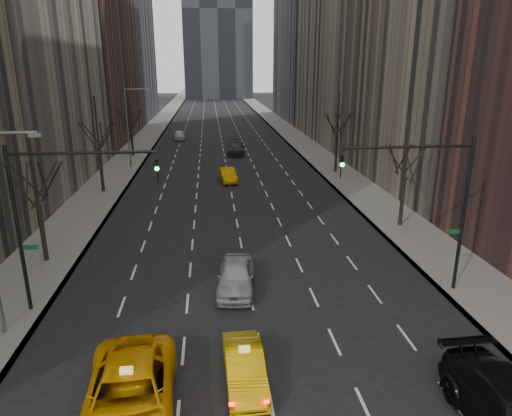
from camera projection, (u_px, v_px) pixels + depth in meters
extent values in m
cube|color=slate|center=(148.00, 136.00, 77.15)|extent=(4.50, 320.00, 0.15)
cube|color=slate|center=(291.00, 134.00, 79.52)|extent=(4.50, 320.00, 0.15)
cylinder|color=black|center=(43.00, 232.00, 27.24)|extent=(0.28, 0.28, 3.57)
cylinder|color=black|center=(33.00, 168.00, 26.08)|extent=(0.16, 0.16, 4.25)
cylinder|color=black|center=(43.00, 180.00, 27.16)|extent=(0.42, 1.80, 2.52)
cylinder|color=black|center=(51.00, 182.00, 26.70)|extent=(1.74, 0.72, 2.52)
cylinder|color=black|center=(44.00, 185.00, 25.88)|extent=(1.46, 1.25, 2.52)
cylinder|color=black|center=(27.00, 187.00, 25.53)|extent=(0.42, 1.80, 2.52)
cylinder|color=black|center=(19.00, 185.00, 25.99)|extent=(1.74, 0.72, 2.52)
cylinder|color=black|center=(27.00, 181.00, 26.81)|extent=(1.46, 1.25, 2.52)
cylinder|color=black|center=(101.00, 170.00, 42.38)|extent=(0.28, 0.28, 3.99)
cylinder|color=black|center=(97.00, 123.00, 41.07)|extent=(0.16, 0.16, 4.75)
cylinder|color=black|center=(102.00, 134.00, 42.23)|extent=(0.42, 1.80, 2.52)
cylinder|color=black|center=(108.00, 135.00, 41.77)|extent=(1.74, 0.72, 2.52)
cylinder|color=black|center=(104.00, 137.00, 40.95)|extent=(1.46, 1.25, 2.52)
cylinder|color=black|center=(94.00, 137.00, 40.59)|extent=(0.42, 1.80, 2.52)
cylinder|color=black|center=(88.00, 136.00, 41.06)|extent=(1.74, 0.72, 2.52)
cylinder|color=black|center=(92.00, 135.00, 41.88)|extent=(1.46, 1.25, 2.52)
cylinder|color=black|center=(132.00, 143.00, 59.56)|extent=(0.28, 0.28, 3.36)
cylinder|color=black|center=(130.00, 114.00, 58.46)|extent=(0.16, 0.16, 4.00)
cylinder|color=black|center=(133.00, 120.00, 59.51)|extent=(0.42, 1.80, 2.52)
cylinder|color=black|center=(137.00, 120.00, 59.05)|extent=(1.74, 0.72, 2.52)
cylinder|color=black|center=(135.00, 121.00, 58.23)|extent=(1.46, 1.25, 2.52)
cylinder|color=black|center=(128.00, 121.00, 57.88)|extent=(0.42, 1.80, 2.52)
cylinder|color=black|center=(123.00, 121.00, 58.34)|extent=(1.74, 0.72, 2.52)
cylinder|color=black|center=(126.00, 120.00, 59.16)|extent=(1.46, 1.25, 2.52)
cylinder|color=black|center=(402.00, 202.00, 33.36)|extent=(0.28, 0.28, 3.57)
cylinder|color=black|center=(407.00, 149.00, 32.19)|extent=(0.16, 0.16, 4.25)
cylinder|color=black|center=(403.00, 159.00, 33.28)|extent=(0.42, 1.80, 2.52)
cylinder|color=black|center=(415.00, 160.00, 32.82)|extent=(1.74, 0.72, 2.52)
cylinder|color=black|center=(418.00, 163.00, 32.00)|extent=(1.46, 1.25, 2.52)
cylinder|color=black|center=(409.00, 164.00, 31.64)|extent=(0.42, 1.80, 2.52)
cylinder|color=black|center=(397.00, 162.00, 32.10)|extent=(1.74, 0.72, 2.52)
cylinder|color=black|center=(394.00, 160.00, 32.92)|extent=(1.46, 1.25, 2.52)
cylinder|color=black|center=(336.00, 154.00, 50.39)|extent=(0.28, 0.28, 3.99)
cylinder|color=black|center=(338.00, 114.00, 49.08)|extent=(0.16, 0.16, 4.75)
cylinder|color=black|center=(337.00, 123.00, 50.25)|extent=(0.42, 1.80, 2.52)
cylinder|color=black|center=(344.00, 124.00, 49.78)|extent=(1.74, 0.72, 2.52)
cylinder|color=black|center=(345.00, 125.00, 48.96)|extent=(1.46, 1.25, 2.52)
cylinder|color=black|center=(339.00, 125.00, 48.61)|extent=(0.42, 1.80, 2.52)
cylinder|color=black|center=(331.00, 125.00, 49.07)|extent=(1.74, 0.72, 2.52)
cylinder|color=black|center=(331.00, 124.00, 49.89)|extent=(1.46, 1.25, 2.52)
cylinder|color=black|center=(18.00, 231.00, 21.00)|extent=(0.18, 0.18, 8.00)
cylinder|color=black|center=(82.00, 153.00, 20.24)|extent=(6.50, 0.14, 0.14)
imported|color=black|center=(157.00, 171.00, 20.82)|extent=(0.18, 0.22, 1.10)
sphere|color=#0CFF33|center=(157.00, 169.00, 20.61)|extent=(0.20, 0.20, 0.20)
cube|color=#0C5926|center=(30.00, 247.00, 21.28)|extent=(0.70, 0.04, 0.22)
cylinder|color=black|center=(463.00, 217.00, 23.09)|extent=(0.18, 0.18, 8.00)
cylinder|color=black|center=(409.00, 147.00, 21.70)|extent=(6.50, 0.14, 0.14)
imported|color=black|center=(341.00, 167.00, 21.65)|extent=(0.18, 0.22, 1.10)
sphere|color=#0CFF33|center=(342.00, 165.00, 21.44)|extent=(0.20, 0.20, 0.20)
cube|color=#0C5926|center=(454.00, 232.00, 23.29)|extent=(0.70, 0.04, 0.22)
cylinder|color=slate|center=(3.00, 133.00, 17.76)|extent=(2.60, 0.14, 0.14)
cube|color=slate|center=(35.00, 135.00, 17.90)|extent=(0.50, 0.22, 0.15)
cylinder|color=slate|center=(128.00, 128.00, 52.15)|extent=(0.16, 0.16, 9.00)
cylinder|color=slate|center=(136.00, 89.00, 50.99)|extent=(2.60, 0.14, 0.14)
cube|color=slate|center=(147.00, 90.00, 51.14)|extent=(0.50, 0.22, 0.15)
imported|color=#ED9C05|center=(129.00, 396.00, 15.19)|extent=(3.41, 6.72, 1.82)
imported|color=#E4AA04|center=(245.00, 367.00, 17.05)|extent=(1.56, 4.13, 1.34)
imported|color=#9DA0A5|center=(236.00, 276.00, 24.14)|extent=(2.40, 4.91, 1.61)
imported|color=#E89A04|center=(228.00, 175.00, 46.95)|extent=(1.95, 4.37, 1.39)
imported|color=#2A2B2F|center=(236.00, 148.00, 61.81)|extent=(2.70, 5.85, 1.66)
imported|color=silver|center=(179.00, 135.00, 73.53)|extent=(2.14, 4.44, 1.46)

